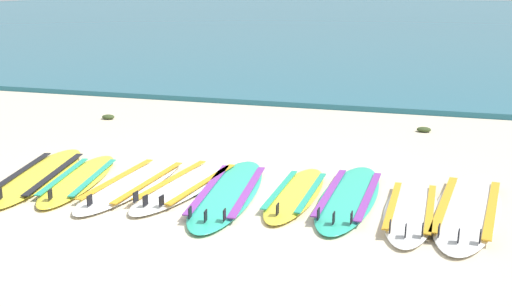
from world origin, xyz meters
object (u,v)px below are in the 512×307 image
object	(u,v)px
surfboard_0	(38,175)
surfboard_1	(79,179)
surfboard_3	(187,184)
surfboard_6	(349,197)
surfboard_8	(467,209)
surfboard_2	(133,183)
surfboard_5	(296,193)
surfboard_7	(411,210)
surfboard_4	(228,192)

from	to	relation	value
surfboard_0	surfboard_1	xyz separation A→B (m)	(0.56, 0.01, 0.00)
surfboard_3	surfboard_6	bearing A→B (deg)	3.22
surfboard_0	surfboard_8	distance (m)	4.97
surfboard_0	surfboard_2	size ratio (longest dim) A/B	1.08
surfboard_1	surfboard_8	distance (m)	4.41
surfboard_1	surfboard_5	xyz separation A→B (m)	(2.58, 0.24, 0.00)
surfboard_2	surfboard_5	distance (m)	1.91
surfboard_5	surfboard_7	bearing A→B (deg)	-6.88
surfboard_5	surfboard_6	world-z (taller)	same
surfboard_1	surfboard_8	size ratio (longest dim) A/B	0.81
surfboard_5	surfboard_8	size ratio (longest dim) A/B	0.75
surfboard_5	surfboard_2	bearing A→B (deg)	-174.81
surfboard_1	surfboard_3	bearing A→B (deg)	8.77
surfboard_2	surfboard_3	world-z (taller)	same
surfboard_2	surfboard_6	distance (m)	2.49
surfboard_3	surfboard_4	xyz separation A→B (m)	(0.55, -0.14, -0.00)
surfboard_1	surfboard_7	distance (m)	3.84
surfboard_6	surfboard_4	bearing A→B (deg)	-169.46
surfboard_3	surfboard_8	bearing A→B (deg)	1.45
surfboard_4	surfboard_6	distance (m)	1.34
surfboard_1	surfboard_2	size ratio (longest dim) A/B	0.92
surfboard_8	surfboard_2	bearing A→B (deg)	-176.68
surfboard_5	surfboard_7	world-z (taller)	same
surfboard_7	surfboard_1	bearing A→B (deg)	-178.74
surfboard_4	surfboard_5	world-z (taller)	same
surfboard_0	surfboard_2	world-z (taller)	same
surfboard_0	surfboard_3	distance (m)	1.87
surfboard_0	surfboard_1	bearing A→B (deg)	1.34
surfboard_3	surfboard_8	size ratio (longest dim) A/B	0.88
surfboard_0	surfboard_7	world-z (taller)	same
surfboard_8	surfboard_1	bearing A→B (deg)	-176.37
surfboard_3	surfboard_7	xyz separation A→B (m)	(2.54, -0.12, 0.00)
surfboard_1	surfboard_6	distance (m)	3.18
surfboard_2	surfboard_6	world-z (taller)	same
surfboard_5	surfboard_7	distance (m)	1.27
surfboard_3	surfboard_7	size ratio (longest dim) A/B	1.10
surfboard_0	surfboard_5	world-z (taller)	same
surfboard_0	surfboard_4	distance (m)	2.41
surfboard_4	surfboard_6	bearing A→B (deg)	10.54
surfboard_5	surfboard_8	bearing A→B (deg)	1.35
surfboard_0	surfboard_7	distance (m)	4.40
surfboard_2	surfboard_4	size ratio (longest dim) A/B	0.91
surfboard_0	surfboard_5	bearing A→B (deg)	4.53
surfboard_0	surfboard_8	size ratio (longest dim) A/B	0.95
surfboard_0	surfboard_6	xyz separation A→B (m)	(3.72, 0.32, 0.00)
surfboard_0	surfboard_7	xyz separation A→B (m)	(4.40, 0.10, 0.00)
surfboard_4	surfboard_7	bearing A→B (deg)	0.66
surfboard_3	surfboard_5	distance (m)	1.28
surfboard_3	surfboard_4	bearing A→B (deg)	-14.17
surfboard_0	surfboard_3	size ratio (longest dim) A/B	1.08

